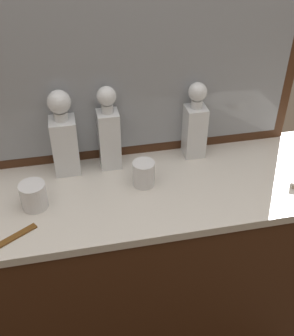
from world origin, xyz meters
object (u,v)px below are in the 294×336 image
at_px(crystal_decanter_front, 64,140).
at_px(crystal_tumbler_far_left, 34,197).
at_px(crystal_decanter_rear, 109,136).
at_px(tortoiseshell_comb, 14,237).
at_px(crystal_tumbler_right, 144,174).
at_px(crystal_decanter_far_left, 195,127).

relative_size(crystal_decanter_front, crystal_tumbler_far_left, 3.56).
height_order(crystal_decanter_rear, crystal_decanter_front, crystal_decanter_front).
height_order(crystal_decanter_front, crystal_tumbler_far_left, crystal_decanter_front).
bearing_deg(crystal_decanter_rear, tortoiseshell_comb, -136.85).
bearing_deg(tortoiseshell_comb, crystal_tumbler_right, 22.15).
bearing_deg(crystal_decanter_rear, crystal_tumbler_far_left, -146.46).
relative_size(crystal_tumbler_right, crystal_tumbler_far_left, 1.02).
height_order(crystal_decanter_rear, tortoiseshell_comb, crystal_decanter_rear).
bearing_deg(crystal_decanter_rear, crystal_decanter_far_left, 1.35).
xyz_separation_m(crystal_decanter_rear, crystal_decanter_far_left, (0.31, 0.01, -0.01)).
height_order(crystal_decanter_rear, crystal_tumbler_far_left, crystal_decanter_rear).
distance_m(crystal_decanter_front, crystal_tumbler_right, 0.29).
relative_size(crystal_decanter_rear, crystal_tumbler_right, 3.48).
distance_m(crystal_decanter_rear, crystal_decanter_front, 0.15).
bearing_deg(crystal_tumbler_far_left, tortoiseshell_comb, -115.05).
relative_size(crystal_decanter_far_left, crystal_tumbler_far_left, 3.32).
relative_size(crystal_decanter_rear, crystal_tumbler_far_left, 3.54).
bearing_deg(crystal_decanter_front, crystal_decanter_far_left, 0.97).
xyz_separation_m(crystal_decanter_far_left, crystal_tumbler_right, (-0.22, -0.14, -0.08)).
bearing_deg(crystal_decanter_far_left, crystal_tumbler_far_left, -162.40).
xyz_separation_m(crystal_decanter_front, crystal_tumbler_far_left, (-0.11, -0.17, -0.08)).
xyz_separation_m(crystal_decanter_rear, tortoiseshell_comb, (-0.32, -0.30, -0.12)).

